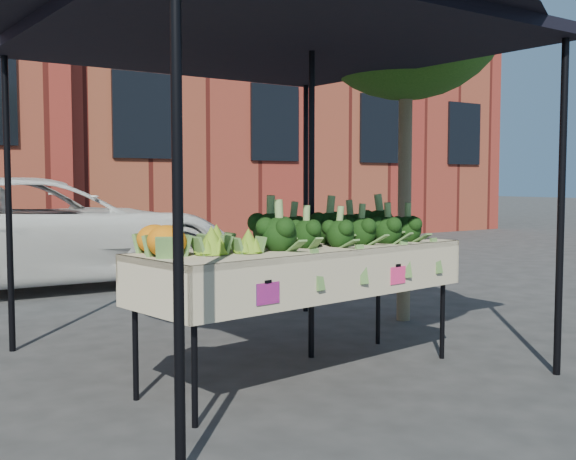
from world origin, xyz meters
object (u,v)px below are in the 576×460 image
at_px(table, 305,312).
at_px(vehicle, 39,89).
at_px(canopy, 267,177).
at_px(street_tree, 405,127).

height_order(table, vehicle, vehicle).
distance_m(canopy, street_tree, 2.07).
xyz_separation_m(canopy, street_tree, (1.94, 0.54, 0.48)).
relative_size(vehicle, street_tree, 1.34).
distance_m(vehicle, street_tree, 4.78).
xyz_separation_m(table, canopy, (0.01, 0.48, 0.92)).
xyz_separation_m(canopy, vehicle, (-0.23, 4.75, 1.11)).
distance_m(table, street_tree, 2.61).
height_order(table, canopy, canopy).
height_order(canopy, street_tree, street_tree).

